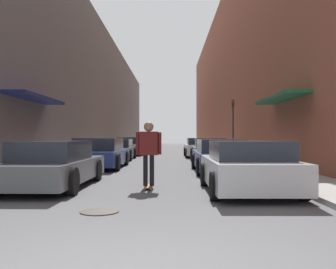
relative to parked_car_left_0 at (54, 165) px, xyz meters
name	(u,v)px	position (x,y,z in m)	size (l,w,h in m)	color
ground	(164,153)	(2.59, 20.08, -0.60)	(146.34, 146.34, 0.00)	#515154
curb_strip_left	(120,150)	(-1.85, 26.73, -0.54)	(1.80, 66.52, 0.12)	gray
curb_strip_right	(211,150)	(7.03, 26.73, -0.54)	(1.80, 66.52, 0.12)	gray
building_row_left	(91,93)	(-4.74, 26.73, 4.99)	(4.90, 66.52, 11.19)	#564C47
building_row_right	(240,76)	(9.93, 26.73, 6.70)	(4.90, 66.52, 14.60)	brown
parked_car_left_0	(54,165)	(0.00, 0.00, 0.00)	(1.88, 4.67, 1.24)	#515459
parked_car_left_1	(100,153)	(0.05, 6.16, 0.03)	(2.07, 4.78, 1.29)	navy
parked_car_left_2	(118,150)	(0.02, 12.01, -0.01)	(1.85, 4.34, 1.21)	black
parked_car_left_3	(131,146)	(0.14, 17.76, 0.03)	(2.03, 4.53, 1.31)	#B7B7BC
parked_car_left_4	(138,145)	(0.18, 23.19, 0.00)	(1.93, 4.22, 1.23)	maroon
parked_car_left_5	(143,143)	(0.20, 28.95, 0.03)	(1.96, 4.85, 1.29)	black
parked_car_right_0	(248,167)	(4.96, -0.85, 0.01)	(2.06, 3.91, 1.25)	#B7B7BC
parked_car_right_1	(220,156)	(4.96, 4.36, 0.01)	(1.95, 4.71, 1.25)	navy
parked_car_right_2	(209,150)	(5.14, 9.88, 0.03)	(1.85, 4.33, 1.27)	#515459
parked_car_right_3	(200,148)	(5.03, 14.97, 0.01)	(2.02, 4.18, 1.26)	silver
skateboarder	(149,147)	(2.52, -0.19, 0.47)	(0.67, 0.78, 1.74)	brown
manhole_cover	(100,211)	(1.81, -3.20, -0.59)	(0.70, 0.70, 0.02)	#332D28
traffic_light	(233,121)	(7.03, 13.63, 1.70)	(0.16, 0.22, 3.54)	#2D2D2D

